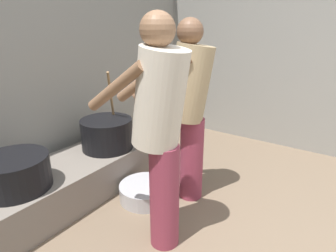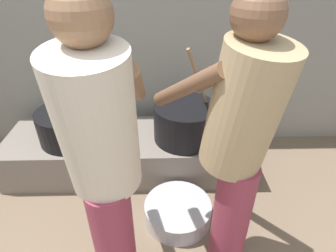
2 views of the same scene
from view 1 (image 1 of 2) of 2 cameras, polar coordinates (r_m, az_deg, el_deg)
name	(u,v)px [view 1 (image 1 of 2)]	position (r m, az deg, el deg)	size (l,w,h in m)	color
hearth_ledge	(69,181)	(2.70, -19.00, -10.27)	(1.98, 0.60, 0.33)	slate
cooking_pot_main	(107,134)	(2.79, -11.99, -1.48)	(0.48, 0.48, 0.74)	black
cooking_pot_secondary	(15,173)	(2.36, -28.08, -8.20)	(0.49, 0.49, 0.25)	black
cook_in_cream_shirt	(160,125)	(1.78, -1.68, 0.25)	(0.35, 0.65, 1.54)	#8C3347
cook_in_tan_shirt	(189,103)	(2.33, 4.21, 4.50)	(0.64, 0.70, 1.51)	#8C3347
metal_mixing_bowl	(146,191)	(2.61, -4.47, -12.81)	(0.46, 0.46, 0.14)	#B7B7BC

